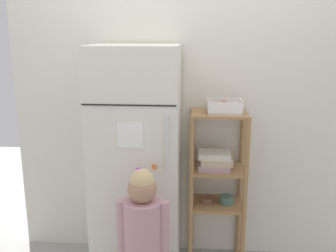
{
  "coord_description": "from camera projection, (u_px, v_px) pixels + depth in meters",
  "views": [
    {
      "loc": [
        0.13,
        -2.56,
        1.76
      ],
      "look_at": [
        -0.07,
        0.02,
        1.12
      ],
      "focal_mm": 41.01,
      "sensor_mm": 36.0,
      "label": 1
    }
  ],
  "objects": [
    {
      "name": "refrigerator",
      "position": [
        137.0,
        164.0,
        2.74
      ],
      "size": [
        0.6,
        0.6,
        1.68
      ],
      "color": "silver",
      "rests_on": "ground"
    },
    {
      "name": "pantry_shelf_unit",
      "position": [
        216.0,
        173.0,
        2.84
      ],
      "size": [
        0.42,
        0.33,
        1.2
      ],
      "color": "#9E7247",
      "rests_on": "ground"
    },
    {
      "name": "fruit_bin",
      "position": [
        224.0,
        107.0,
        2.72
      ],
      "size": [
        0.24,
        0.19,
        0.09
      ],
      "color": "white",
      "rests_on": "pantry_shelf_unit"
    },
    {
      "name": "kitchen_wall_back",
      "position": [
        180.0,
        121.0,
        2.97
      ],
      "size": [
        2.58,
        0.03,
        2.18
      ],
      "primitive_type": "cube",
      "color": "silver",
      "rests_on": "ground"
    },
    {
      "name": "child_standing",
      "position": [
        143.0,
        230.0,
        2.31
      ],
      "size": [
        0.32,
        0.24,
        0.99
      ],
      "color": "#4F3D36",
      "rests_on": "ground"
    }
  ]
}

